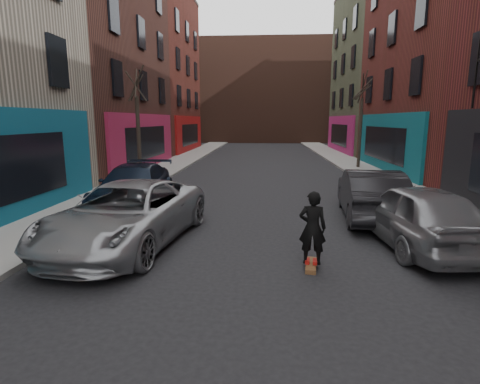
# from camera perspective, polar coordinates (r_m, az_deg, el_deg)

# --- Properties ---
(sidewalk_left) EXTENTS (2.50, 84.00, 0.13)m
(sidewalk_left) POSITION_cam_1_polar(r_m,az_deg,el_deg) (31.40, -8.00, 5.23)
(sidewalk_left) COLOR gray
(sidewalk_left) RESTS_ON ground
(sidewalk_right) EXTENTS (2.50, 84.00, 0.13)m
(sidewalk_right) POSITION_cam_1_polar(r_m,az_deg,el_deg) (31.35, 15.07, 4.95)
(sidewalk_right) COLOR gray
(sidewalk_right) RESTS_ON ground
(building_far) EXTENTS (40.00, 10.00, 14.00)m
(building_far) POSITION_cam_1_polar(r_m,az_deg,el_deg) (56.73, 3.77, 14.82)
(building_far) COLOR #47281E
(building_far) RESTS_ON ground
(tree_left_far) EXTENTS (2.00, 2.00, 6.50)m
(tree_left_far) POSITION_cam_1_polar(r_m,az_deg,el_deg) (19.65, -15.35, 11.29)
(tree_left_far) COLOR black
(tree_left_far) RESTS_ON sidewalk_left
(tree_right_far) EXTENTS (2.00, 2.00, 6.80)m
(tree_right_far) POSITION_cam_1_polar(r_m,az_deg,el_deg) (25.33, 17.99, 11.32)
(tree_right_far) COLOR black
(tree_right_far) RESTS_ON sidewalk_right
(parked_left_far) EXTENTS (3.33, 5.96, 1.57)m
(parked_left_far) POSITION_cam_1_polar(r_m,az_deg,el_deg) (9.89, -16.76, -3.23)
(parked_left_far) COLOR #94979C
(parked_left_far) RESTS_ON ground
(parked_left_end) EXTENTS (2.40, 5.36, 1.52)m
(parked_left_end) POSITION_cam_1_polar(r_m,az_deg,el_deg) (14.15, -15.87, 0.89)
(parked_left_end) COLOR black
(parked_left_end) RESTS_ON ground
(parked_right_far) EXTENTS (2.33, 4.90, 1.62)m
(parked_right_far) POSITION_cam_1_polar(r_m,az_deg,el_deg) (10.33, 25.29, -3.12)
(parked_right_far) COLOR gray
(parked_right_far) RESTS_ON ground
(parked_right_end) EXTENTS (2.19, 4.97, 1.59)m
(parked_right_end) POSITION_cam_1_polar(r_m,az_deg,el_deg) (12.69, 19.28, -0.29)
(parked_right_end) COLOR black
(parked_right_end) RESTS_ON ground
(skateboard) EXTENTS (0.33, 0.82, 0.10)m
(skateboard) POSITION_cam_1_polar(r_m,az_deg,el_deg) (8.35, 10.78, -10.91)
(skateboard) COLOR brown
(skateboard) RESTS_ON ground
(skateboarder) EXTENTS (0.63, 0.46, 1.58)m
(skateboarder) POSITION_cam_1_polar(r_m,az_deg,el_deg) (8.07, 10.99, -5.37)
(skateboarder) COLOR black
(skateboarder) RESTS_ON skateboard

